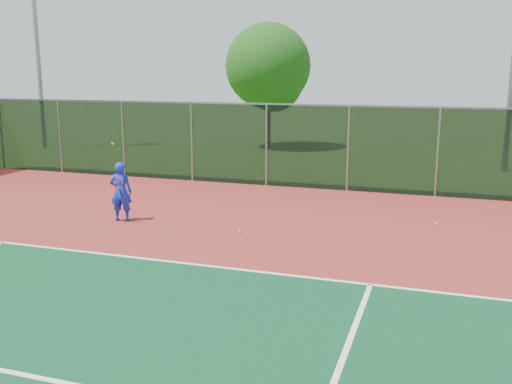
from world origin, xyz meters
TOP-DOWN VIEW (x-y plane):
  - ground at (0.00, 0.00)m, footprint 120.00×120.00m
  - court_apron at (0.00, 2.00)m, footprint 30.00×20.00m
  - fence_back at (0.00, 12.00)m, footprint 30.00×0.06m
  - tennis_player at (-5.34, 5.81)m, footprint 0.70×0.69m
  - practice_ball_0 at (-1.75, 5.70)m, footprint 0.07×0.07m
  - practice_ball_3 at (3.12, 8.15)m, footprint 0.07×0.07m
  - floodlight_nw at (-17.80, 18.21)m, footprint 0.90×0.40m
  - tree_back_left at (-6.05, 22.21)m, footprint 4.61×4.61m

SIDE VIEW (x-z plane):
  - ground at x=0.00m, z-range 0.00..0.00m
  - court_apron at x=0.00m, z-range 0.00..0.02m
  - practice_ball_0 at x=-1.75m, z-range 0.02..0.09m
  - practice_ball_3 at x=3.12m, z-range 0.02..0.09m
  - tennis_player at x=-5.34m, z-range -0.24..1.97m
  - fence_back at x=0.00m, z-range 0.05..3.08m
  - tree_back_left at x=-6.05m, z-range 0.86..7.63m
  - floodlight_nw at x=-17.80m, z-range 0.78..13.05m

